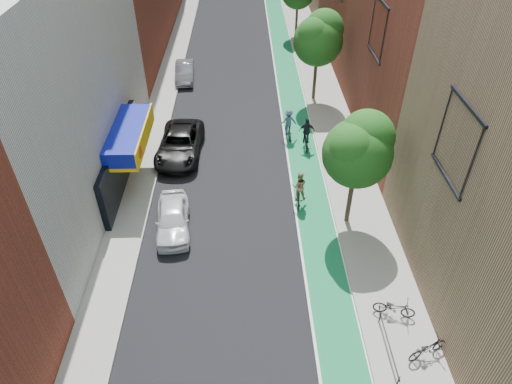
{
  "coord_description": "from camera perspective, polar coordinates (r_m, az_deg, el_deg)",
  "views": [
    {
      "loc": [
        0.31,
        -7.83,
        16.39
      ],
      "look_at": [
        0.83,
        10.83,
        1.5
      ],
      "focal_mm": 32.0,
      "sensor_mm": 36.0,
      "label": 1
    }
  ],
  "objects": [
    {
      "name": "bike_lane",
      "position": [
        37.77,
        4.28,
        12.77
      ],
      "size": [
        2.0,
        68.0,
        0.01
      ],
      "primitive_type": "cube",
      "color": "#126738",
      "rests_on": "ground"
    },
    {
      "name": "sidewalk_left",
      "position": [
        38.08,
        -11.24,
        12.48
      ],
      "size": [
        2.0,
        68.0,
        0.15
      ],
      "primitive_type": "cube",
      "color": "gray",
      "rests_on": "ground"
    },
    {
      "name": "sidewalk_right",
      "position": [
        38.06,
        8.13,
        12.82
      ],
      "size": [
        3.0,
        68.0,
        0.15
      ],
      "primitive_type": "cube",
      "color": "gray",
      "rests_on": "ground"
    },
    {
      "name": "building_left_white",
      "position": [
        26.69,
        -27.08,
        11.43
      ],
      "size": [
        8.0,
        20.0,
        12.0
      ],
      "primitive_type": "cube",
      "color": "silver",
      "rests_on": "ground"
    },
    {
      "name": "tree_near",
      "position": [
        22.02,
        12.75,
        5.33
      ],
      "size": [
        3.4,
        3.36,
        6.42
      ],
      "color": "#332619",
      "rests_on": "ground"
    },
    {
      "name": "tree_mid",
      "position": [
        34.28,
        7.88,
        18.64
      ],
      "size": [
        3.55,
        3.53,
        6.74
      ],
      "color": "#332619",
      "rests_on": "ground"
    },
    {
      "name": "parked_car_white",
      "position": [
        23.86,
        -10.36,
        -3.28
      ],
      "size": [
        2.09,
        4.32,
        1.42
      ],
      "primitive_type": "imported",
      "rotation": [
        0.0,
        0.0,
        0.1
      ],
      "color": "silver",
      "rests_on": "ground"
    },
    {
      "name": "parked_car_black",
      "position": [
        29.4,
        -9.5,
        5.94
      ],
      "size": [
        2.88,
        5.74,
        1.56
      ],
      "primitive_type": "imported",
      "rotation": [
        0.0,
        0.0,
        -0.05
      ],
      "color": "black",
      "rests_on": "ground"
    },
    {
      "name": "parked_car_silver",
      "position": [
        39.4,
        -8.9,
        14.63
      ],
      "size": [
        1.68,
        4.21,
        1.36
      ],
      "primitive_type": "imported",
      "rotation": [
        0.0,
        0.0,
        0.06
      ],
      "color": "gray",
      "rests_on": "ground"
    },
    {
      "name": "cyclist_lane_near",
      "position": [
        25.04,
        5.38,
        0.14
      ],
      "size": [
        0.87,
        1.65,
        2.06
      ],
      "rotation": [
        0.0,
        0.0,
        3.08
      ],
      "color": "black",
      "rests_on": "ground"
    },
    {
      "name": "cyclist_lane_mid",
      "position": [
        29.86,
        6.32,
        6.84
      ],
      "size": [
        1.04,
        1.79,
        2.1
      ],
      "rotation": [
        0.0,
        0.0,
        3.1
      ],
      "color": "black",
      "rests_on": "ground"
    },
    {
      "name": "cyclist_lane_far",
      "position": [
        30.8,
        4.06,
        8.33
      ],
      "size": [
        1.19,
        1.75,
        2.06
      ],
      "rotation": [
        0.0,
        0.0,
        3.29
      ],
      "color": "black",
      "rests_on": "ground"
    },
    {
      "name": "parked_bike_near",
      "position": [
        20.65,
        16.91,
        -13.63
      ],
      "size": [
        1.85,
        1.06,
        0.92
      ],
      "primitive_type": "imported",
      "rotation": [
        0.0,
        0.0,
        1.3
      ],
      "color": "black",
      "rests_on": "sidewalk_right"
    },
    {
      "name": "parked_bike_far",
      "position": [
        19.86,
        20.66,
        -17.77
      ],
      "size": [
        1.88,
        1.25,
        0.93
      ],
      "primitive_type": "imported",
      "rotation": [
        0.0,
        0.0,
        1.97
      ],
      "color": "black",
      "rests_on": "sidewalk_right"
    }
  ]
}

